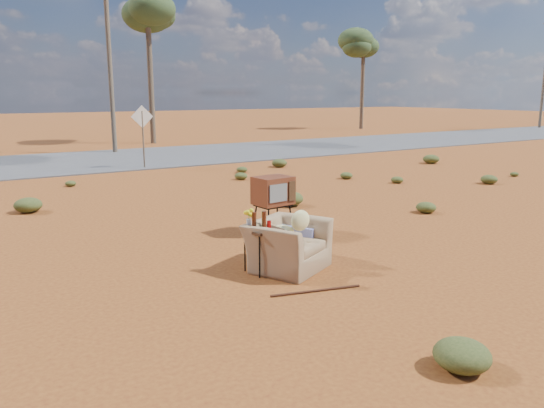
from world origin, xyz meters
TOP-DOWN VIEW (x-y plane):
  - ground at (0.00, 0.00)m, footprint 140.00×140.00m
  - highway at (0.00, 15.00)m, footprint 140.00×7.00m
  - armchair at (-0.15, 0.29)m, footprint 1.47×1.34m
  - tv_unit at (0.69, 2.11)m, footprint 0.73×0.61m
  - side_table at (-0.65, 0.33)m, footprint 0.51×0.51m
  - rusty_bar at (-0.43, -0.77)m, footprint 1.25×0.35m
  - road_sign at (1.50, 12.00)m, footprint 0.78×0.06m
  - eucalyptus_center at (5.00, 21.00)m, footprint 3.20×3.20m
  - eucalyptus_right at (22.00, 24.00)m, footprint 3.20×3.20m
  - utility_pole_center at (2.00, 17.50)m, footprint 1.40×0.20m
  - scrub_patch at (-0.82, 4.41)m, footprint 17.49×8.07m

SIDE VIEW (x-z plane):
  - ground at x=0.00m, z-range 0.00..0.00m
  - rusty_bar at x=-0.43m, z-range 0.00..0.03m
  - highway at x=0.00m, z-range 0.00..0.04m
  - scrub_patch at x=-0.82m, z-range -0.03..0.30m
  - armchair at x=-0.15m, z-range -0.03..0.96m
  - side_table at x=-0.65m, z-range 0.22..1.16m
  - tv_unit at x=0.69m, z-range 0.26..1.35m
  - road_sign at x=1.50m, z-range 0.41..2.60m
  - utility_pole_center at x=2.00m, z-range 0.15..8.15m
  - eucalyptus_right at x=22.00m, z-range 2.39..9.49m
  - eucalyptus_center at x=5.00m, z-range 2.63..10.23m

